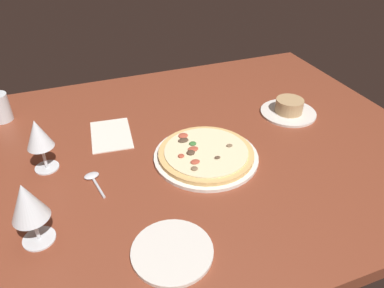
% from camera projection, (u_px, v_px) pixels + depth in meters
% --- Properties ---
extents(dining_table, '(1.50, 1.10, 0.04)m').
position_uv_depth(dining_table, '(179.00, 153.00, 1.10)').
color(dining_table, brown).
rests_on(dining_table, ground).
extents(pizza_main, '(0.30, 0.30, 0.03)m').
position_uv_depth(pizza_main, '(206.00, 154.00, 1.04)').
color(pizza_main, silver).
rests_on(pizza_main, dining_table).
extents(ramekin_on_saucer, '(0.19, 0.19, 0.05)m').
position_uv_depth(ramekin_on_saucer, '(289.00, 109.00, 1.24)').
color(ramekin_on_saucer, silver).
rests_on(ramekin_on_saucer, dining_table).
extents(wine_glass_far, '(0.07, 0.07, 0.15)m').
position_uv_depth(wine_glass_far, '(38.00, 136.00, 0.95)').
color(wine_glass_far, silver).
rests_on(wine_glass_far, dining_table).
extents(wine_glass_near, '(0.08, 0.08, 0.16)m').
position_uv_depth(wine_glass_near, '(27.00, 204.00, 0.74)').
color(wine_glass_near, silver).
rests_on(wine_glass_near, dining_table).
extents(water_glass, '(0.07, 0.07, 0.09)m').
position_uv_depth(water_glass, '(0.00, 109.00, 1.20)').
color(water_glass, silver).
rests_on(water_glass, dining_table).
extents(side_plate, '(0.17, 0.17, 0.01)m').
position_uv_depth(side_plate, '(172.00, 251.00, 0.77)').
color(side_plate, silver).
rests_on(side_plate, dining_table).
extents(paper_menu, '(0.14, 0.19, 0.00)m').
position_uv_depth(paper_menu, '(111.00, 135.00, 1.14)').
color(paper_menu, silver).
rests_on(paper_menu, dining_table).
extents(spoon, '(0.04, 0.11, 0.01)m').
position_uv_depth(spoon, '(93.00, 179.00, 0.96)').
color(spoon, silver).
rests_on(spoon, dining_table).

